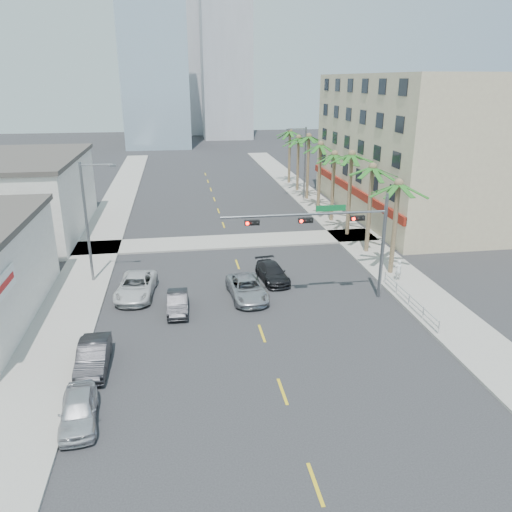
{
  "coord_description": "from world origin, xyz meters",
  "views": [
    {
      "loc": [
        -4.56,
        -22.32,
        14.44
      ],
      "look_at": [
        0.29,
        8.09,
        3.5
      ],
      "focal_mm": 35.0,
      "sensor_mm": 36.0,
      "label": 1
    }
  ],
  "objects_px": {
    "traffic_signal_mast": "(338,230)",
    "car_parked_near": "(78,410)",
    "car_lane_left": "(178,303)",
    "pedestrian": "(398,270)",
    "car_lane_center": "(247,288)",
    "car_parked_mid": "(93,356)",
    "car_parked_far": "(136,286)",
    "car_lane_right": "(272,273)"
  },
  "relations": [
    {
      "from": "traffic_signal_mast",
      "to": "car_lane_center",
      "type": "xyz_separation_m",
      "value": [
        -5.93,
        1.34,
        -4.36
      ]
    },
    {
      "from": "car_parked_near",
      "to": "pedestrian",
      "type": "bearing_deg",
      "value": 26.57
    },
    {
      "from": "traffic_signal_mast",
      "to": "car_parked_near",
      "type": "relative_size",
      "value": 2.82
    },
    {
      "from": "car_parked_near",
      "to": "pedestrian",
      "type": "distance_m",
      "value": 24.7
    },
    {
      "from": "car_lane_left",
      "to": "car_lane_center",
      "type": "height_order",
      "value": "car_lane_center"
    },
    {
      "from": "car_lane_left",
      "to": "car_lane_right",
      "type": "xyz_separation_m",
      "value": [
        7.13,
        4.25,
        0.02
      ]
    },
    {
      "from": "car_parked_near",
      "to": "traffic_signal_mast",
      "type": "bearing_deg",
      "value": 29.62
    },
    {
      "from": "car_parked_near",
      "to": "car_parked_far",
      "type": "relative_size",
      "value": 0.75
    },
    {
      "from": "car_parked_mid",
      "to": "car_lane_left",
      "type": "height_order",
      "value": "car_parked_mid"
    },
    {
      "from": "car_parked_near",
      "to": "car_lane_left",
      "type": "height_order",
      "value": "car_parked_near"
    },
    {
      "from": "car_lane_left",
      "to": "pedestrian",
      "type": "distance_m",
      "value": 16.6
    },
    {
      "from": "car_parked_near",
      "to": "car_lane_center",
      "type": "xyz_separation_m",
      "value": [
        9.26,
        12.16,
        0.03
      ]
    },
    {
      "from": "traffic_signal_mast",
      "to": "car_lane_center",
      "type": "bearing_deg",
      "value": 167.22
    },
    {
      "from": "car_lane_right",
      "to": "pedestrian",
      "type": "height_order",
      "value": "pedestrian"
    },
    {
      "from": "traffic_signal_mast",
      "to": "car_lane_center",
      "type": "height_order",
      "value": "traffic_signal_mast"
    },
    {
      "from": "car_parked_far",
      "to": "car_lane_left",
      "type": "relative_size",
      "value": 1.39
    },
    {
      "from": "car_parked_near",
      "to": "car_parked_far",
      "type": "bearing_deg",
      "value": 77.49
    },
    {
      "from": "pedestrian",
      "to": "car_parked_near",
      "type": "bearing_deg",
      "value": 26.54
    },
    {
      "from": "car_parked_far",
      "to": "car_lane_right",
      "type": "distance_m",
      "value": 10.07
    },
    {
      "from": "car_lane_left",
      "to": "car_lane_right",
      "type": "bearing_deg",
      "value": 31.78
    },
    {
      "from": "traffic_signal_mast",
      "to": "car_parked_near",
      "type": "bearing_deg",
      "value": -144.55
    },
    {
      "from": "car_parked_mid",
      "to": "pedestrian",
      "type": "relative_size",
      "value": 2.67
    },
    {
      "from": "traffic_signal_mast",
      "to": "car_lane_center",
      "type": "relative_size",
      "value": 2.19
    },
    {
      "from": "car_lane_left",
      "to": "pedestrian",
      "type": "relative_size",
      "value": 2.36
    },
    {
      "from": "car_lane_left",
      "to": "traffic_signal_mast",
      "type": "bearing_deg",
      "value": 1.45
    },
    {
      "from": "car_lane_right",
      "to": "car_parked_mid",
      "type": "bearing_deg",
      "value": -144.62
    },
    {
      "from": "car_lane_right",
      "to": "car_parked_far",
      "type": "bearing_deg",
      "value": -179.29
    },
    {
      "from": "car_parked_near",
      "to": "car_lane_center",
      "type": "height_order",
      "value": "car_lane_center"
    },
    {
      "from": "car_lane_center",
      "to": "car_parked_mid",
      "type": "bearing_deg",
      "value": -144.5
    },
    {
      "from": "car_lane_right",
      "to": "pedestrian",
      "type": "relative_size",
      "value": 2.75
    },
    {
      "from": "car_parked_near",
      "to": "car_parked_mid",
      "type": "relative_size",
      "value": 0.91
    },
    {
      "from": "car_parked_near",
      "to": "car_lane_right",
      "type": "bearing_deg",
      "value": 46.45
    },
    {
      "from": "car_lane_left",
      "to": "pedestrian",
      "type": "xyz_separation_m",
      "value": [
        16.41,
        2.51,
        0.33
      ]
    },
    {
      "from": "car_parked_mid",
      "to": "pedestrian",
      "type": "bearing_deg",
      "value": 21.97
    },
    {
      "from": "car_lane_left",
      "to": "car_lane_center",
      "type": "relative_size",
      "value": 0.75
    },
    {
      "from": "car_lane_left",
      "to": "car_lane_right",
      "type": "distance_m",
      "value": 8.3
    },
    {
      "from": "traffic_signal_mast",
      "to": "car_lane_center",
      "type": "distance_m",
      "value": 7.48
    },
    {
      "from": "car_parked_mid",
      "to": "car_parked_far",
      "type": "distance_m",
      "value": 9.31
    },
    {
      "from": "car_lane_center",
      "to": "car_lane_left",
      "type": "bearing_deg",
      "value": -167.5
    },
    {
      "from": "car_parked_near",
      "to": "car_lane_right",
      "type": "distance_m",
      "value": 18.93
    },
    {
      "from": "traffic_signal_mast",
      "to": "car_parked_far",
      "type": "distance_m",
      "value": 14.54
    },
    {
      "from": "car_lane_right",
      "to": "car_parked_near",
      "type": "bearing_deg",
      "value": -134.48
    }
  ]
}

